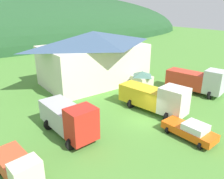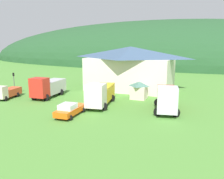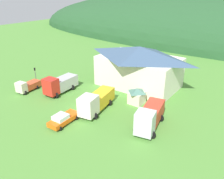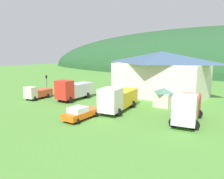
{
  "view_description": "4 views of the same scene",
  "coord_description": "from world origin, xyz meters",
  "px_view_note": "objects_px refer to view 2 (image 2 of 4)",
  "views": [
    {
      "loc": [
        -15.39,
        -14.85,
        11.67
      ],
      "look_at": [
        -0.9,
        4.56,
        2.49
      ],
      "focal_mm": 35.27,
      "sensor_mm": 36.0,
      "label": 1
    },
    {
      "loc": [
        16.93,
        -29.81,
        9.21
      ],
      "look_at": [
        3.41,
        3.54,
        1.95
      ],
      "focal_mm": 38.82,
      "sensor_mm": 36.0,
      "label": 2
    },
    {
      "loc": [
        23.94,
        -24.03,
        18.52
      ],
      "look_at": [
        2.8,
        5.14,
        2.36
      ],
      "focal_mm": 36.4,
      "sensor_mm": 36.0,
      "label": 3
    },
    {
      "loc": [
        19.98,
        -23.91,
        8.31
      ],
      "look_at": [
        -0.08,
        3.21,
        2.45
      ],
      "focal_mm": 36.07,
      "sensor_mm": 36.0,
      "label": 4
    }
  ],
  "objects_px": {
    "crane_truck_red": "(48,87)",
    "service_pickup_orange": "(70,109)",
    "play_shed_cream": "(139,90)",
    "traffic_light_west": "(14,81)",
    "light_truck_cream": "(6,92)",
    "traffic_cone_near_pickup": "(78,112)",
    "heavy_rig_striped": "(100,94)",
    "tow_truck_silver": "(167,98)",
    "depot_building": "(130,67)"
  },
  "relations": [
    {
      "from": "light_truck_cream",
      "to": "service_pickup_orange",
      "type": "bearing_deg",
      "value": 67.2
    },
    {
      "from": "tow_truck_silver",
      "to": "traffic_light_west",
      "type": "relative_size",
      "value": 2.12
    },
    {
      "from": "tow_truck_silver",
      "to": "heavy_rig_striped",
      "type": "bearing_deg",
      "value": -96.91
    },
    {
      "from": "traffic_light_west",
      "to": "light_truck_cream",
      "type": "bearing_deg",
      "value": -70.36
    },
    {
      "from": "depot_building",
      "to": "crane_truck_red",
      "type": "bearing_deg",
      "value": -131.09
    },
    {
      "from": "play_shed_cream",
      "to": "heavy_rig_striped",
      "type": "height_order",
      "value": "heavy_rig_striped"
    },
    {
      "from": "light_truck_cream",
      "to": "traffic_light_west",
      "type": "height_order",
      "value": "traffic_light_west"
    },
    {
      "from": "crane_truck_red",
      "to": "heavy_rig_striped",
      "type": "xyz_separation_m",
      "value": [
        10.23,
        -1.53,
        0.03
      ]
    },
    {
      "from": "crane_truck_red",
      "to": "traffic_light_west",
      "type": "height_order",
      "value": "traffic_light_west"
    },
    {
      "from": "heavy_rig_striped",
      "to": "service_pickup_orange",
      "type": "distance_m",
      "value": 6.08
    },
    {
      "from": "light_truck_cream",
      "to": "traffic_light_west",
      "type": "relative_size",
      "value": 1.32
    },
    {
      "from": "crane_truck_red",
      "to": "traffic_cone_near_pickup",
      "type": "relative_size",
      "value": 14.38
    },
    {
      "from": "play_shed_cream",
      "to": "crane_truck_red",
      "type": "relative_size",
      "value": 0.39
    },
    {
      "from": "traffic_cone_near_pickup",
      "to": "tow_truck_silver",
      "type": "bearing_deg",
      "value": 24.26
    },
    {
      "from": "service_pickup_orange",
      "to": "depot_building",
      "type": "bearing_deg",
      "value": 171.73
    },
    {
      "from": "light_truck_cream",
      "to": "tow_truck_silver",
      "type": "height_order",
      "value": "tow_truck_silver"
    },
    {
      "from": "depot_building",
      "to": "play_shed_cream",
      "type": "xyz_separation_m",
      "value": [
        3.8,
        -7.15,
        -2.76
      ]
    },
    {
      "from": "crane_truck_red",
      "to": "traffic_light_west",
      "type": "bearing_deg",
      "value": -89.9
    },
    {
      "from": "heavy_rig_striped",
      "to": "traffic_cone_near_pickup",
      "type": "distance_m",
      "value": 4.64
    },
    {
      "from": "service_pickup_orange",
      "to": "traffic_light_west",
      "type": "relative_size",
      "value": 1.34
    },
    {
      "from": "depot_building",
      "to": "light_truck_cream",
      "type": "bearing_deg",
      "value": -136.4
    },
    {
      "from": "heavy_rig_striped",
      "to": "traffic_light_west",
      "type": "xyz_separation_m",
      "value": [
        -16.87,
        1.1,
        0.56
      ]
    },
    {
      "from": "tow_truck_silver",
      "to": "traffic_light_west",
      "type": "xyz_separation_m",
      "value": [
        -26.17,
        0.36,
        0.5
      ]
    },
    {
      "from": "service_pickup_orange",
      "to": "traffic_light_west",
      "type": "xyz_separation_m",
      "value": [
        -15.38,
        6.91,
        1.54
      ]
    },
    {
      "from": "play_shed_cream",
      "to": "traffic_cone_near_pickup",
      "type": "relative_size",
      "value": 5.56
    },
    {
      "from": "traffic_light_west",
      "to": "service_pickup_orange",
      "type": "bearing_deg",
      "value": -24.19
    },
    {
      "from": "crane_truck_red",
      "to": "traffic_light_west",
      "type": "xyz_separation_m",
      "value": [
        -6.63,
        -0.43,
        0.6
      ]
    },
    {
      "from": "play_shed_cream",
      "to": "light_truck_cream",
      "type": "distance_m",
      "value": 21.42
    },
    {
      "from": "service_pickup_orange",
      "to": "traffic_light_west",
      "type": "bearing_deg",
      "value": -117.51
    },
    {
      "from": "play_shed_cream",
      "to": "light_truck_cream",
      "type": "bearing_deg",
      "value": -157.75
    },
    {
      "from": "depot_building",
      "to": "service_pickup_orange",
      "type": "bearing_deg",
      "value": -94.95
    },
    {
      "from": "heavy_rig_striped",
      "to": "traffic_light_west",
      "type": "bearing_deg",
      "value": -103.75
    },
    {
      "from": "crane_truck_red",
      "to": "service_pickup_orange",
      "type": "bearing_deg",
      "value": 46.4
    },
    {
      "from": "light_truck_cream",
      "to": "tow_truck_silver",
      "type": "distance_m",
      "value": 25.28
    },
    {
      "from": "traffic_light_west",
      "to": "traffic_cone_near_pickup",
      "type": "bearing_deg",
      "value": -18.36
    },
    {
      "from": "tow_truck_silver",
      "to": "traffic_light_west",
      "type": "bearing_deg",
      "value": -102.25
    },
    {
      "from": "tow_truck_silver",
      "to": "crane_truck_red",
      "type": "bearing_deg",
      "value": -103.77
    },
    {
      "from": "play_shed_cream",
      "to": "service_pickup_orange",
      "type": "distance_m",
      "value": 13.33
    },
    {
      "from": "heavy_rig_striped",
      "to": "tow_truck_silver",
      "type": "xyz_separation_m",
      "value": [
        9.31,
        0.74,
        0.07
      ]
    },
    {
      "from": "light_truck_cream",
      "to": "traffic_light_west",
      "type": "bearing_deg",
      "value": -167.49
    },
    {
      "from": "play_shed_cream",
      "to": "traffic_light_west",
      "type": "bearing_deg",
      "value": -165.93
    },
    {
      "from": "depot_building",
      "to": "light_truck_cream",
      "type": "distance_m",
      "value": 22.34
    },
    {
      "from": "service_pickup_orange",
      "to": "crane_truck_red",
      "type": "bearing_deg",
      "value": -133.31
    },
    {
      "from": "depot_building",
      "to": "tow_truck_silver",
      "type": "xyz_separation_m",
      "value": [
        9.12,
        -12.73,
        -2.34
      ]
    },
    {
      "from": "light_truck_cream",
      "to": "crane_truck_red",
      "type": "relative_size",
      "value": 0.69
    },
    {
      "from": "play_shed_cream",
      "to": "service_pickup_orange",
      "type": "xyz_separation_m",
      "value": [
        -5.47,
        -12.14,
        -0.63
      ]
    },
    {
      "from": "depot_building",
      "to": "light_truck_cream",
      "type": "relative_size",
      "value": 3.31
    },
    {
      "from": "play_shed_cream",
      "to": "light_truck_cream",
      "type": "xyz_separation_m",
      "value": [
        -19.82,
        -8.11,
        -0.34
      ]
    },
    {
      "from": "play_shed_cream",
      "to": "light_truck_cream",
      "type": "height_order",
      "value": "play_shed_cream"
    },
    {
      "from": "light_truck_cream",
      "to": "traffic_light_west",
      "type": "xyz_separation_m",
      "value": [
        -1.03,
        2.88,
        1.25
      ]
    }
  ]
}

